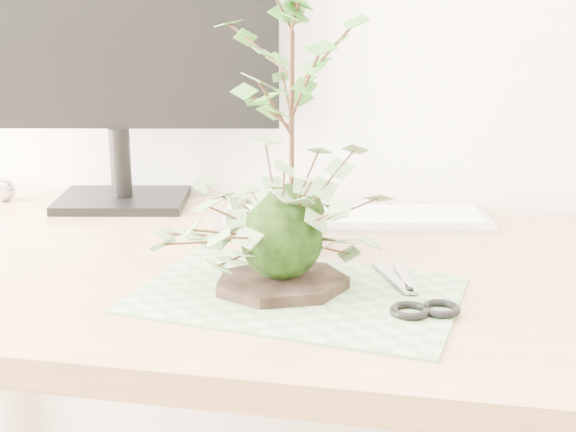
# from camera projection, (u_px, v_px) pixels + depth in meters

# --- Properties ---
(desk) EXTENTS (1.60, 0.70, 0.74)m
(desk) POSITION_uv_depth(u_px,v_px,m) (277.00, 321.00, 1.18)
(desk) COLOR tan
(desk) RESTS_ON ground_plane
(cutting_mat) EXTENTS (0.44, 0.32, 0.00)m
(cutting_mat) POSITION_uv_depth(u_px,v_px,m) (298.00, 294.00, 1.04)
(cutting_mat) COLOR #598053
(cutting_mat) RESTS_ON desk
(stone_dish) EXTENTS (0.24, 0.24, 0.01)m
(stone_dish) POSITION_uv_depth(u_px,v_px,m) (282.00, 283.00, 1.05)
(stone_dish) COLOR black
(stone_dish) RESTS_ON cutting_mat
(ivy_kokedama) EXTENTS (0.39, 0.39, 0.21)m
(ivy_kokedama) POSITION_uv_depth(u_px,v_px,m) (281.00, 201.00, 1.02)
(ivy_kokedama) COLOR black
(ivy_kokedama) RESTS_ON stone_dish
(maple_kokedama) EXTENTS (0.24, 0.24, 0.43)m
(maple_kokedama) POSITION_uv_depth(u_px,v_px,m) (292.00, 49.00, 1.14)
(maple_kokedama) COLOR black
(maple_kokedama) RESTS_ON desk
(keyboard) EXTENTS (0.48, 0.22, 0.02)m
(keyboard) POSITION_uv_depth(u_px,v_px,m) (352.00, 218.00, 1.35)
(keyboard) COLOR silver
(keyboard) RESTS_ON desk
(monitor) EXTENTS (0.57, 0.21, 0.51)m
(monitor) POSITION_uv_depth(u_px,v_px,m) (116.00, 42.00, 1.40)
(monitor) COLOR black
(monitor) RESTS_ON desk
(foil_ball) EXTENTS (0.04, 0.04, 0.04)m
(foil_ball) POSITION_uv_depth(u_px,v_px,m) (4.00, 189.00, 1.49)
(foil_ball) COLOR silver
(foil_ball) RESTS_ON desk
(scissors) EXTENTS (0.10, 0.20, 0.01)m
(scissors) POSITION_uv_depth(u_px,v_px,m) (411.00, 302.00, 0.99)
(scissors) COLOR gray
(scissors) RESTS_ON cutting_mat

